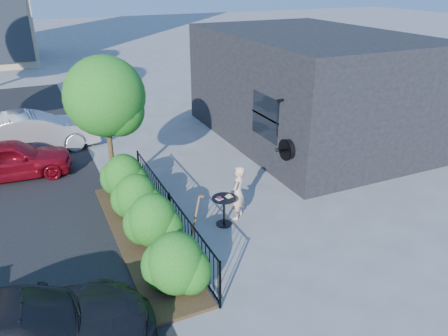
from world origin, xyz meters
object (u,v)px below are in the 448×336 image
cafe_table (224,206)px  car_silver (33,133)px  shovel (193,227)px  woman (238,193)px  patio_tree (108,101)px  car_red (10,159)px

cafe_table → car_silver: (-4.11, 7.40, 0.19)m
car_silver → shovel: bearing=-166.0°
car_silver → woman: bearing=-153.8°
cafe_table → woman: 0.54m
shovel → cafe_table: bearing=33.4°
patio_tree → car_silver: bearing=114.5°
woman → shovel: (-1.60, -0.91, -0.10)m
cafe_table → car_red: 7.27m
cafe_table → patio_tree: bearing=125.1°
shovel → car_red: size_ratio=0.39×
woman → car_silver: (-4.58, 7.23, -0.00)m
cafe_table → car_silver: bearing=119.0°
patio_tree → cafe_table: (2.10, -2.99, -2.22)m
shovel → patio_tree: bearing=104.7°
woman → car_silver: same height
woman → shovel: 1.84m
patio_tree → shovel: size_ratio=2.75×
woman → shovel: size_ratio=1.02×
cafe_table → shovel: bearing=-146.6°
woman → car_silver: size_ratio=0.33×
cafe_table → shovel: (-1.12, -0.74, 0.09)m
woman → car_red: size_ratio=0.40×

